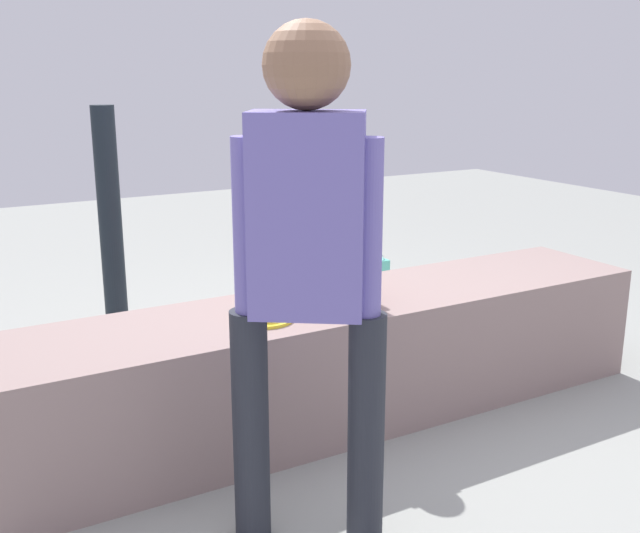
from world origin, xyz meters
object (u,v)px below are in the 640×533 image
at_px(cake_plate, 264,315).
at_px(water_bottle_near_gift, 160,369).
at_px(cake_box_white, 324,329).
at_px(water_bottle_far_side, 386,339).
at_px(handbag_black_leather, 306,298).
at_px(gift_bag, 373,284).
at_px(child_seated, 331,249).
at_px(adult_standing, 307,248).

distance_m(cake_plate, water_bottle_near_gift, 0.85).
bearing_deg(cake_box_white, water_bottle_far_side, -62.05).
height_order(water_bottle_near_gift, handbag_black_leather, handbag_black_leather).
bearing_deg(gift_bag, cake_box_white, -147.48).
bearing_deg(water_bottle_far_side, cake_plate, -149.33).
xyz_separation_m(child_seated, adult_standing, (-0.49, -0.71, 0.20)).
distance_m(adult_standing, water_bottle_far_side, 1.81).
relative_size(water_bottle_far_side, handbag_black_leather, 0.60).
distance_m(gift_bag, water_bottle_near_gift, 1.61).
bearing_deg(handbag_black_leather, adult_standing, -118.48).
distance_m(water_bottle_far_side, handbag_black_leather, 0.76).
bearing_deg(water_bottle_far_side, water_bottle_near_gift, 173.04).
distance_m(cake_plate, handbag_black_leather, 1.65).
height_order(adult_standing, cake_plate, adult_standing).
height_order(water_bottle_far_side, handbag_black_leather, handbag_black_leather).
bearing_deg(water_bottle_far_side, cake_box_white, 117.95).
bearing_deg(cake_plate, adult_standing, -103.69).
xyz_separation_m(child_seated, handbag_black_leather, (0.55, 1.22, -0.62)).
xyz_separation_m(water_bottle_near_gift, handbag_black_leather, (1.10, 0.62, 0.00)).
xyz_separation_m(water_bottle_near_gift, water_bottle_far_side, (1.15, -0.14, -0.02)).
height_order(cake_plate, water_bottle_near_gift, cake_plate).
relative_size(adult_standing, gift_bag, 4.54).
bearing_deg(cake_plate, water_bottle_near_gift, 105.78).
xyz_separation_m(child_seated, cake_box_white, (0.42, 0.79, -0.66)).
bearing_deg(child_seated, handbag_black_leather, 65.75).
bearing_deg(gift_bag, child_seated, -130.36).
xyz_separation_m(child_seated, gift_bag, (0.97, 1.14, -0.57)).
relative_size(gift_bag, water_bottle_far_side, 1.86).
height_order(adult_standing, water_bottle_near_gift, adult_standing).
xyz_separation_m(child_seated, water_bottle_near_gift, (-0.55, 0.60, -0.62)).
bearing_deg(cake_box_white, water_bottle_near_gift, -168.91).
distance_m(gift_bag, cake_box_white, 0.65).
bearing_deg(cake_plate, handbag_black_leather, 55.81).
height_order(cake_plate, handbag_black_leather, cake_plate).
distance_m(gift_bag, handbag_black_leather, 0.43).
height_order(cake_plate, water_bottle_far_side, cake_plate).
xyz_separation_m(cake_plate, handbag_black_leather, (0.90, 1.32, -0.43)).
relative_size(gift_bag, handbag_black_leather, 1.11).
bearing_deg(water_bottle_far_side, handbag_black_leather, 93.76).
xyz_separation_m(cake_plate, gift_bag, (1.31, 1.24, -0.38)).
relative_size(child_seated, handbag_black_leather, 1.57).
xyz_separation_m(cake_plate, water_bottle_near_gift, (-0.20, 0.70, -0.43)).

